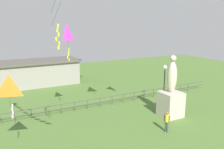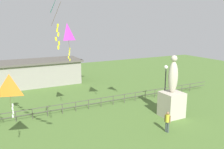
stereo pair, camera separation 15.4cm
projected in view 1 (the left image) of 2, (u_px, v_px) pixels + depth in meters
statue_monument at (171, 98)px, 21.08m from camera, size 1.81×1.81×5.55m
lamppost at (164, 79)px, 21.32m from camera, size 0.36×0.36×4.58m
person_1 at (167, 120)px, 18.11m from camera, size 0.31×0.47×1.67m
kite_1 at (61, 5)px, 11.70m from camera, size 0.86×0.83×2.96m
kite_4 at (10, 86)px, 13.48m from camera, size 1.17×0.69×2.57m
kite_5 at (66, 34)px, 18.51m from camera, size 0.73×0.72×2.96m
waterfront_railing at (63, 107)px, 21.89m from camera, size 36.05×0.06×0.95m
pavilion_building at (34, 73)px, 31.86m from camera, size 11.92×4.98×3.32m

